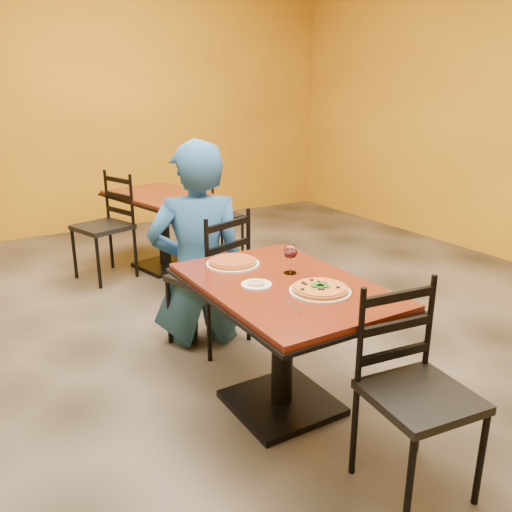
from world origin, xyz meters
TOP-DOWN VIEW (x-y plane):
  - floor at (0.00, 0.00)m, footprint 7.00×8.00m
  - wall_back at (0.00, 4.00)m, footprint 7.00×0.01m
  - table_main at (0.00, -0.50)m, footprint 0.83×1.23m
  - table_second at (0.35, 2.12)m, footprint 0.99×1.27m
  - chair_main_near at (0.15, -1.33)m, footprint 0.47×0.47m
  - chair_main_far at (0.00, 0.43)m, footprint 0.55×0.55m
  - chair_second_left at (-0.25, 2.12)m, footprint 0.56×0.56m
  - chair_second_right at (0.94, 2.12)m, footprint 0.46×0.46m
  - diner at (-0.03, 0.51)m, footprint 0.79×0.64m
  - plate_main at (0.08, -0.71)m, footprint 0.31×0.31m
  - pizza_main at (0.08, -0.71)m, footprint 0.28×0.28m
  - plate_far at (-0.09, -0.11)m, footprint 0.31×0.31m
  - pizza_far at (-0.09, -0.11)m, footprint 0.28×0.28m
  - side_plate at (-0.15, -0.46)m, footprint 0.16×0.16m
  - dip at (-0.15, -0.46)m, footprint 0.09×0.09m
  - wine_glass at (0.11, -0.40)m, footprint 0.08×0.08m
  - fork at (-0.14, -0.78)m, footprint 0.05×0.19m
  - knife at (0.24, -0.69)m, footprint 0.04×0.21m

SIDE VIEW (x-z plane):
  - floor at x=0.00m, z-range -0.01..0.01m
  - chair_second_right at x=0.94m, z-range 0.00..0.90m
  - chair_main_near at x=0.15m, z-range 0.00..0.93m
  - chair_main_far at x=0.00m, z-range 0.00..0.96m
  - chair_second_left at x=-0.25m, z-range 0.00..0.98m
  - table_second at x=0.35m, z-range 0.18..0.93m
  - table_main at x=0.00m, z-range 0.18..0.93m
  - diner at x=-0.03m, z-range 0.00..1.42m
  - fork at x=-0.14m, z-range 0.75..0.75m
  - knife at x=0.24m, z-range 0.75..0.75m
  - plate_main at x=0.08m, z-range 0.75..0.76m
  - plate_far at x=-0.09m, z-range 0.75..0.76m
  - side_plate at x=-0.15m, z-range 0.75..0.76m
  - dip at x=-0.15m, z-range 0.76..0.77m
  - pizza_main at x=0.08m, z-range 0.76..0.78m
  - pizza_far at x=-0.09m, z-range 0.76..0.78m
  - wine_glass at x=0.11m, z-range 0.75..0.93m
  - wall_back at x=0.00m, z-range 0.00..3.00m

